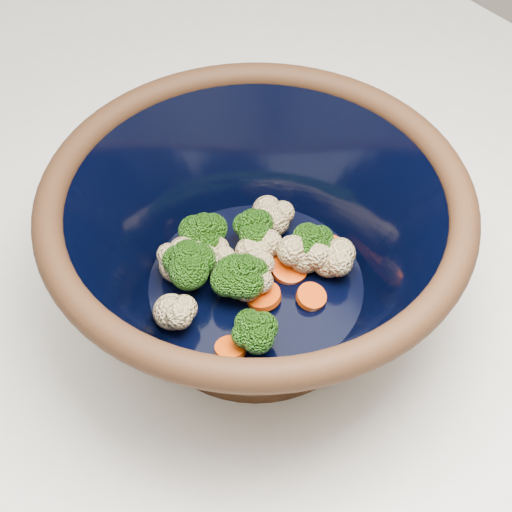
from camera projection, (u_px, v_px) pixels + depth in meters
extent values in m
cube|color=silver|center=(185.00, 472.00, 1.00)|extent=(1.20, 1.20, 0.90)
cylinder|color=black|center=(256.00, 301.00, 0.63)|extent=(0.20, 0.20, 0.01)
torus|color=black|center=(256.00, 198.00, 0.53)|extent=(0.33, 0.33, 0.02)
cylinder|color=black|center=(256.00, 283.00, 0.61)|extent=(0.19, 0.19, 0.00)
cylinder|color=#608442|center=(313.00, 255.00, 0.62)|extent=(0.01, 0.01, 0.02)
ellipsoid|color=#2A6E15|center=(314.00, 240.00, 0.61)|extent=(0.04, 0.04, 0.03)
cylinder|color=#608442|center=(246.00, 287.00, 0.60)|extent=(0.01, 0.01, 0.02)
ellipsoid|color=#2A6E15|center=(246.00, 271.00, 0.58)|extent=(0.04, 0.04, 0.03)
cylinder|color=#608442|center=(253.00, 240.00, 0.63)|extent=(0.01, 0.01, 0.02)
ellipsoid|color=#2A6E15|center=(253.00, 224.00, 0.62)|extent=(0.04, 0.04, 0.03)
cylinder|color=#608442|center=(190.00, 276.00, 0.60)|extent=(0.01, 0.01, 0.02)
ellipsoid|color=#2A6E15|center=(188.00, 258.00, 0.58)|extent=(0.04, 0.04, 0.04)
cylinder|color=#608442|center=(235.00, 288.00, 0.60)|extent=(0.01, 0.01, 0.02)
ellipsoid|color=#2A6E15|center=(235.00, 272.00, 0.58)|extent=(0.04, 0.04, 0.03)
cylinder|color=#608442|center=(254.00, 341.00, 0.56)|extent=(0.01, 0.01, 0.02)
ellipsoid|color=#2A6E15|center=(253.00, 327.00, 0.55)|extent=(0.03, 0.03, 0.03)
cylinder|color=#608442|center=(205.00, 246.00, 0.63)|extent=(0.01, 0.01, 0.02)
ellipsoid|color=#2A6E15|center=(204.00, 229.00, 0.61)|extent=(0.04, 0.04, 0.03)
sphere|color=beige|center=(171.00, 312.00, 0.57)|extent=(0.03, 0.03, 0.03)
sphere|color=beige|center=(259.00, 252.00, 0.62)|extent=(0.03, 0.03, 0.03)
sphere|color=beige|center=(213.00, 259.00, 0.61)|extent=(0.03, 0.03, 0.03)
sphere|color=beige|center=(177.00, 265.00, 0.60)|extent=(0.03, 0.03, 0.03)
sphere|color=beige|center=(274.00, 221.00, 0.64)|extent=(0.03, 0.03, 0.03)
sphere|color=beige|center=(250.00, 282.00, 0.59)|extent=(0.03, 0.03, 0.03)
sphere|color=beige|center=(267.00, 210.00, 0.65)|extent=(0.03, 0.03, 0.03)
sphere|color=beige|center=(305.00, 255.00, 0.61)|extent=(0.03, 0.03, 0.03)
sphere|color=beige|center=(254.00, 262.00, 0.61)|extent=(0.03, 0.03, 0.03)
sphere|color=beige|center=(329.00, 261.00, 0.61)|extent=(0.03, 0.03, 0.03)
cylinder|color=#E73F0A|center=(230.00, 349.00, 0.56)|extent=(0.02, 0.02, 0.01)
cylinder|color=#E73F0A|center=(327.00, 248.00, 0.63)|extent=(0.03, 0.03, 0.01)
cylinder|color=#E73F0A|center=(263.00, 296.00, 0.60)|extent=(0.03, 0.03, 0.01)
cylinder|color=#E73F0A|center=(289.00, 267.00, 0.62)|extent=(0.03, 0.03, 0.01)
cylinder|color=#E73F0A|center=(311.00, 297.00, 0.60)|extent=(0.03, 0.03, 0.01)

